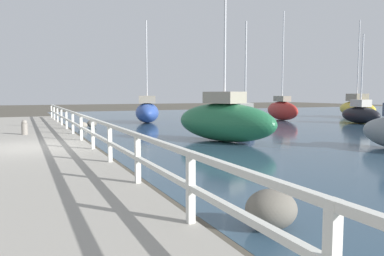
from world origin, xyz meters
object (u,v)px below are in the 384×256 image
sailboat_navy (245,119)px  sailboat_blue (147,111)px  sailboat_black (360,114)px  sailboat_yellow (357,108)px  mooring_bollard (25,127)px  sailboat_red (282,109)px  sailboat_green (224,121)px

sailboat_navy → sailboat_blue: (-3.32, 7.13, 0.18)m
sailboat_black → sailboat_yellow: size_ratio=0.73×
sailboat_navy → mooring_bollard: bearing=-155.7°
sailboat_yellow → sailboat_red: bearing=-158.7°
sailboat_navy → sailboat_green: size_ratio=0.98×
sailboat_navy → sailboat_red: 8.66m
sailboat_green → sailboat_black: bearing=-2.1°
sailboat_yellow → sailboat_red: 7.65m
sailboat_blue → sailboat_navy: bearing=-48.1°
sailboat_green → sailboat_red: sailboat_red is taller
sailboat_blue → sailboat_green: bearing=-74.2°
mooring_bollard → sailboat_blue: size_ratio=0.09×
sailboat_black → sailboat_blue: 14.31m
sailboat_navy → sailboat_yellow: (14.39, 5.34, 0.20)m
sailboat_green → sailboat_blue: size_ratio=0.86×
sailboat_navy → sailboat_blue: bearing=139.4°
sailboat_green → sailboat_red: 13.94m
mooring_bollard → sailboat_green: 8.52m
sailboat_red → mooring_bollard: bearing=-152.0°
sailboat_navy → sailboat_red: sailboat_red is taller
sailboat_black → sailboat_red: size_ratio=0.73×
sailboat_yellow → sailboat_green: sailboat_yellow is taller
sailboat_black → sailboat_red: (-2.65, 4.88, 0.14)m
sailboat_green → sailboat_red: (10.28, 9.41, -0.06)m
mooring_bollard → sailboat_navy: bearing=-0.2°
sailboat_black → sailboat_red: sailboat_red is taller
mooring_bollard → sailboat_red: 18.59m
mooring_bollard → sailboat_blue: bearing=42.5°
sailboat_navy → sailboat_red: bearing=63.4°
sailboat_yellow → sailboat_green: 20.20m
sailboat_blue → mooring_bollard: bearing=-120.5°
sailboat_navy → sailboat_green: (-3.54, -3.97, 0.25)m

